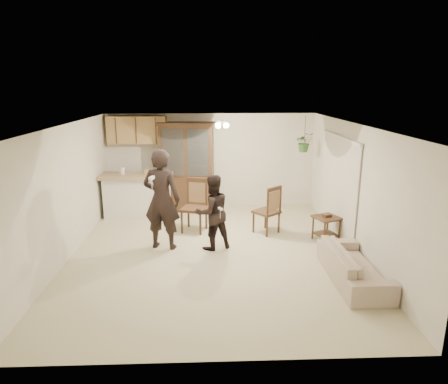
{
  "coord_description": "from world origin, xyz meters",
  "views": [
    {
      "loc": [
        -0.07,
        -7.33,
        3.18
      ],
      "look_at": [
        0.24,
        0.4,
        1.13
      ],
      "focal_mm": 32.0,
      "sensor_mm": 36.0,
      "label": 1
    }
  ],
  "objects_px": {
    "sofa": "(354,260)",
    "chair_hutch_right": "(266,219)",
    "adult": "(162,205)",
    "china_hutch": "(187,168)",
    "chair_hutch_left": "(194,217)",
    "child": "(212,216)",
    "chair_bar": "(156,204)",
    "side_table": "(326,228)"
  },
  "relations": [
    {
      "from": "child",
      "to": "china_hutch",
      "type": "relative_size",
      "value": 0.59
    },
    {
      "from": "chair_bar",
      "to": "chair_hutch_right",
      "type": "distance_m",
      "value": 2.96
    },
    {
      "from": "child",
      "to": "chair_hutch_right",
      "type": "relative_size",
      "value": 1.23
    },
    {
      "from": "child",
      "to": "side_table",
      "type": "relative_size",
      "value": 2.13
    },
    {
      "from": "china_hutch",
      "to": "chair_bar",
      "type": "distance_m",
      "value": 1.23
    },
    {
      "from": "china_hutch",
      "to": "chair_bar",
      "type": "height_order",
      "value": "china_hutch"
    },
    {
      "from": "sofa",
      "to": "child",
      "type": "height_order",
      "value": "child"
    },
    {
      "from": "adult",
      "to": "chair_bar",
      "type": "distance_m",
      "value": 2.27
    },
    {
      "from": "side_table",
      "to": "chair_bar",
      "type": "xyz_separation_m",
      "value": [
        -3.81,
        1.91,
        0.02
      ]
    },
    {
      "from": "child",
      "to": "side_table",
      "type": "distance_m",
      "value": 2.46
    },
    {
      "from": "adult",
      "to": "chair_bar",
      "type": "height_order",
      "value": "adult"
    },
    {
      "from": "adult",
      "to": "side_table",
      "type": "bearing_deg",
      "value": -162.63
    },
    {
      "from": "adult",
      "to": "side_table",
      "type": "relative_size",
      "value": 2.84
    },
    {
      "from": "adult",
      "to": "chair_bar",
      "type": "relative_size",
      "value": 1.73
    },
    {
      "from": "chair_hutch_right",
      "to": "chair_bar",
      "type": "bearing_deg",
      "value": -68.32
    },
    {
      "from": "adult",
      "to": "chair_hutch_right",
      "type": "bearing_deg",
      "value": -147.37
    },
    {
      "from": "china_hutch",
      "to": "chair_hutch_left",
      "type": "height_order",
      "value": "china_hutch"
    },
    {
      "from": "adult",
      "to": "chair_hutch_left",
      "type": "relative_size",
      "value": 1.51
    },
    {
      "from": "side_table",
      "to": "sofa",
      "type": "bearing_deg",
      "value": -91.67
    },
    {
      "from": "chair_bar",
      "to": "chair_hutch_right",
      "type": "relative_size",
      "value": 0.95
    },
    {
      "from": "sofa",
      "to": "side_table",
      "type": "distance_m",
      "value": 1.79
    },
    {
      "from": "chair_bar",
      "to": "sofa",
      "type": "bearing_deg",
      "value": -67.44
    },
    {
      "from": "adult",
      "to": "chair_hutch_left",
      "type": "bearing_deg",
      "value": -109.13
    },
    {
      "from": "sofa",
      "to": "china_hutch",
      "type": "xyz_separation_m",
      "value": [
        -2.98,
        4.14,
        0.77
      ]
    },
    {
      "from": "sofa",
      "to": "china_hutch",
      "type": "relative_size",
      "value": 0.81
    },
    {
      "from": "child",
      "to": "chair_bar",
      "type": "relative_size",
      "value": 1.29
    },
    {
      "from": "sofa",
      "to": "chair_hutch_right",
      "type": "bearing_deg",
      "value": 26.05
    },
    {
      "from": "side_table",
      "to": "chair_hutch_right",
      "type": "xyz_separation_m",
      "value": [
        -1.2,
        0.53,
        0.03
      ]
    },
    {
      "from": "chair_hutch_right",
      "to": "side_table",
      "type": "bearing_deg",
      "value": 115.43
    },
    {
      "from": "chair_bar",
      "to": "china_hutch",
      "type": "bearing_deg",
      "value": 5.92
    },
    {
      "from": "child",
      "to": "chair_bar",
      "type": "bearing_deg",
      "value": -82.46
    },
    {
      "from": "chair_bar",
      "to": "adult",
      "type": "bearing_deg",
      "value": -102.16
    },
    {
      "from": "child",
      "to": "china_hutch",
      "type": "height_order",
      "value": "china_hutch"
    },
    {
      "from": "adult",
      "to": "child",
      "type": "distance_m",
      "value": 1.03
    },
    {
      "from": "china_hutch",
      "to": "chair_hutch_right",
      "type": "height_order",
      "value": "china_hutch"
    },
    {
      "from": "china_hutch",
      "to": "chair_bar",
      "type": "relative_size",
      "value": 2.21
    },
    {
      "from": "adult",
      "to": "china_hutch",
      "type": "bearing_deg",
      "value": -84.97
    },
    {
      "from": "chair_bar",
      "to": "chair_hutch_left",
      "type": "relative_size",
      "value": 0.88
    },
    {
      "from": "china_hutch",
      "to": "chair_hutch_right",
      "type": "bearing_deg",
      "value": -39.6
    },
    {
      "from": "chair_hutch_left",
      "to": "chair_hutch_right",
      "type": "height_order",
      "value": "chair_hutch_left"
    },
    {
      "from": "child",
      "to": "chair_bar",
      "type": "height_order",
      "value": "child"
    },
    {
      "from": "chair_hutch_left",
      "to": "china_hutch",
      "type": "bearing_deg",
      "value": 115.03
    }
  ]
}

